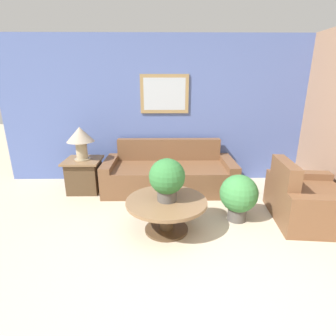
% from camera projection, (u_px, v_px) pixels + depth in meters
% --- Properties ---
extents(ground_plane, '(20.00, 20.00, 0.00)m').
position_uv_depth(ground_plane, '(200.00, 302.00, 2.28)').
color(ground_plane, '#BCAD93').
extents(wall_back, '(6.51, 0.09, 2.60)m').
position_uv_depth(wall_back, '(180.00, 111.00, 4.79)').
color(wall_back, '#5166A8').
rests_on(wall_back, ground_plane).
extents(couch_main, '(2.23, 0.95, 0.83)m').
position_uv_depth(couch_main, '(169.00, 174.00, 4.60)').
color(couch_main, brown).
rests_on(couch_main, ground_plane).
extents(armchair, '(1.02, 1.18, 0.83)m').
position_uv_depth(armchair, '(307.00, 201.00, 3.56)').
color(armchair, brown).
rests_on(armchair, ground_plane).
extents(coffee_table, '(1.01, 1.01, 0.43)m').
position_uv_depth(coffee_table, '(166.00, 209.00, 3.28)').
color(coffee_table, '#4C3823').
rests_on(coffee_table, ground_plane).
extents(side_table, '(0.60, 0.60, 0.57)m').
position_uv_depth(side_table, '(84.00, 175.00, 4.51)').
color(side_table, '#4C3823').
rests_on(side_table, ground_plane).
extents(table_lamp, '(0.45, 0.45, 0.55)m').
position_uv_depth(table_lamp, '(80.00, 138.00, 4.31)').
color(table_lamp, tan).
rests_on(table_lamp, side_table).
extents(potted_plant_on_table, '(0.44, 0.44, 0.53)m').
position_uv_depth(potted_plant_on_table, '(167.00, 178.00, 3.15)').
color(potted_plant_on_table, '#4C4742').
rests_on(potted_plant_on_table, coffee_table).
extents(potted_plant_floor, '(0.51, 0.51, 0.65)m').
position_uv_depth(potted_plant_floor, '(239.00, 195.00, 3.52)').
color(potted_plant_floor, '#4C4742').
rests_on(potted_plant_floor, ground_plane).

